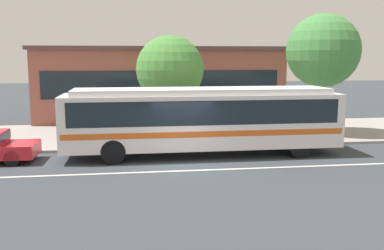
% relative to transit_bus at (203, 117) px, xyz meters
% --- Properties ---
extents(ground_plane, '(120.00, 120.00, 0.00)m').
position_rel_transit_bus_xyz_m(ground_plane, '(-1.04, -1.81, -1.72)').
color(ground_plane, '#353B41').
extents(sidewalk_slab, '(60.00, 8.00, 0.12)m').
position_rel_transit_bus_xyz_m(sidewalk_slab, '(-1.04, 5.35, -1.66)').
color(sidewalk_slab, '#9A938E').
rests_on(sidewalk_slab, ground_plane).
extents(lane_stripe_center, '(56.00, 0.16, 0.01)m').
position_rel_transit_bus_xyz_m(lane_stripe_center, '(-1.04, -2.61, -1.72)').
color(lane_stripe_center, silver).
rests_on(lane_stripe_center, ground_plane).
extents(transit_bus, '(12.01, 2.61, 2.96)m').
position_rel_transit_bus_xyz_m(transit_bus, '(0.00, 0.00, 0.00)').
color(transit_bus, white).
rests_on(transit_bus, ground_plane).
extents(pedestrian_waiting_near_sign, '(0.39, 0.39, 1.60)m').
position_rel_transit_bus_xyz_m(pedestrian_waiting_near_sign, '(5.81, 2.25, -0.67)').
color(pedestrian_waiting_near_sign, navy).
rests_on(pedestrian_waiting_near_sign, sidewalk_slab).
extents(pedestrian_walking_along_curb, '(0.47, 0.47, 1.66)m').
position_rel_transit_bus_xyz_m(pedestrian_walking_along_curb, '(-1.73, 3.07, -0.63)').
color(pedestrian_walking_along_curb, slate).
rests_on(pedestrian_walking_along_curb, sidewalk_slab).
extents(pedestrian_standing_by_tree, '(0.48, 0.48, 1.67)m').
position_rel_transit_bus_xyz_m(pedestrian_standing_by_tree, '(-4.83, 3.18, -0.62)').
color(pedestrian_standing_by_tree, '#373331').
rests_on(pedestrian_standing_by_tree, sidewalk_slab).
extents(bus_stop_sign, '(0.08, 0.44, 2.49)m').
position_rel_transit_bus_xyz_m(bus_stop_sign, '(4.43, 2.04, -0.01)').
color(bus_stop_sign, gray).
rests_on(bus_stop_sign, sidewalk_slab).
extents(street_tree_near_stop, '(3.63, 3.63, 5.34)m').
position_rel_transit_bus_xyz_m(street_tree_near_stop, '(-0.98, 4.80, 1.92)').
color(street_tree_near_stop, brown).
rests_on(street_tree_near_stop, sidewalk_slab).
extents(street_tree_mid_block, '(4.00, 4.00, 6.52)m').
position_rel_transit_bus_xyz_m(street_tree_mid_block, '(7.34, 4.21, 2.91)').
color(street_tree_mid_block, brown).
rests_on(street_tree_mid_block, sidewalk_slab).
extents(station_building, '(16.54, 6.60, 4.98)m').
position_rel_transit_bus_xyz_m(station_building, '(-1.07, 11.89, 0.78)').
color(station_building, '#915044').
rests_on(station_building, ground_plane).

